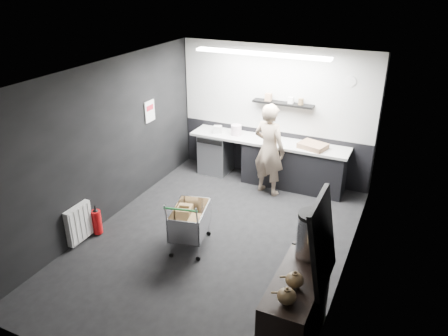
% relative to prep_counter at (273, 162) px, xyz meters
% --- Properties ---
extents(floor, '(5.50, 5.50, 0.00)m').
position_rel_prep_counter_xyz_m(floor, '(-0.14, -2.42, -0.46)').
color(floor, black).
rests_on(floor, ground).
extents(ceiling, '(5.50, 5.50, 0.00)m').
position_rel_prep_counter_xyz_m(ceiling, '(-0.14, -2.42, 2.24)').
color(ceiling, silver).
rests_on(ceiling, wall_back).
extents(wall_back, '(5.50, 0.00, 5.50)m').
position_rel_prep_counter_xyz_m(wall_back, '(-0.14, 0.33, 0.89)').
color(wall_back, black).
rests_on(wall_back, floor).
extents(wall_front, '(5.50, 0.00, 5.50)m').
position_rel_prep_counter_xyz_m(wall_front, '(-0.14, -5.17, 0.89)').
color(wall_front, black).
rests_on(wall_front, floor).
extents(wall_left, '(0.00, 5.50, 5.50)m').
position_rel_prep_counter_xyz_m(wall_left, '(-2.14, -2.42, 0.89)').
color(wall_left, black).
rests_on(wall_left, floor).
extents(wall_right, '(0.00, 5.50, 5.50)m').
position_rel_prep_counter_xyz_m(wall_right, '(1.86, -2.42, 0.89)').
color(wall_right, black).
rests_on(wall_right, floor).
extents(kitchen_wall_panel, '(3.95, 0.02, 1.70)m').
position_rel_prep_counter_xyz_m(kitchen_wall_panel, '(-0.14, 0.31, 1.39)').
color(kitchen_wall_panel, beige).
rests_on(kitchen_wall_panel, wall_back).
extents(dado_panel, '(3.95, 0.02, 1.00)m').
position_rel_prep_counter_xyz_m(dado_panel, '(-0.14, 0.31, 0.04)').
color(dado_panel, black).
rests_on(dado_panel, wall_back).
extents(floating_shelf, '(1.20, 0.22, 0.04)m').
position_rel_prep_counter_xyz_m(floating_shelf, '(0.06, 0.20, 1.16)').
color(floating_shelf, black).
rests_on(floating_shelf, wall_back).
extents(wall_clock, '(0.20, 0.03, 0.20)m').
position_rel_prep_counter_xyz_m(wall_clock, '(1.26, 0.30, 1.69)').
color(wall_clock, silver).
rests_on(wall_clock, wall_back).
extents(poster, '(0.02, 0.30, 0.40)m').
position_rel_prep_counter_xyz_m(poster, '(-2.12, -1.12, 1.09)').
color(poster, white).
rests_on(poster, wall_left).
extents(poster_red_band, '(0.02, 0.22, 0.10)m').
position_rel_prep_counter_xyz_m(poster_red_band, '(-2.11, -1.12, 1.16)').
color(poster_red_band, red).
rests_on(poster_red_band, poster).
extents(radiator, '(0.10, 0.50, 0.60)m').
position_rel_prep_counter_xyz_m(radiator, '(-2.08, -3.32, -0.11)').
color(radiator, silver).
rests_on(radiator, wall_left).
extents(ceiling_strip, '(2.40, 0.20, 0.04)m').
position_rel_prep_counter_xyz_m(ceiling_strip, '(-0.14, -0.57, 2.21)').
color(ceiling_strip, white).
rests_on(ceiling_strip, ceiling).
extents(prep_counter, '(3.20, 0.61, 0.90)m').
position_rel_prep_counter_xyz_m(prep_counter, '(0.00, 0.00, 0.00)').
color(prep_counter, black).
rests_on(prep_counter, floor).
extents(person, '(0.74, 0.58, 1.79)m').
position_rel_prep_counter_xyz_m(person, '(0.05, -0.45, 0.44)').
color(person, beige).
rests_on(person, floor).
extents(shopping_cart, '(0.68, 0.95, 0.92)m').
position_rel_prep_counter_xyz_m(shopping_cart, '(-0.44, -2.67, -0.02)').
color(shopping_cart, silver).
rests_on(shopping_cart, floor).
extents(sideboard, '(0.56, 1.30, 1.94)m').
position_rel_prep_counter_xyz_m(sideboard, '(1.61, -3.88, 0.16)').
color(sideboard, black).
rests_on(sideboard, floor).
extents(fire_extinguisher, '(0.15, 0.15, 0.51)m').
position_rel_prep_counter_xyz_m(fire_extinguisher, '(-1.99, -3.02, -0.21)').
color(fire_extinguisher, '#BC0C0F').
rests_on(fire_extinguisher, floor).
extents(cardboard_box, '(0.58, 0.50, 0.10)m').
position_rel_prep_counter_xyz_m(cardboard_box, '(0.77, -0.05, 0.49)').
color(cardboard_box, '#956E4F').
rests_on(cardboard_box, prep_counter).
extents(pink_tub, '(0.21, 0.21, 0.21)m').
position_rel_prep_counter_xyz_m(pink_tub, '(-0.82, 0.00, 0.55)').
color(pink_tub, silver).
rests_on(pink_tub, prep_counter).
extents(white_container, '(0.20, 0.17, 0.15)m').
position_rel_prep_counter_xyz_m(white_container, '(-1.22, -0.05, 0.52)').
color(white_container, silver).
rests_on(white_container, prep_counter).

